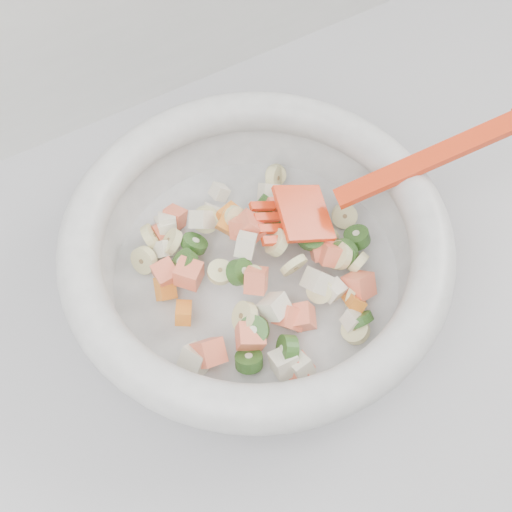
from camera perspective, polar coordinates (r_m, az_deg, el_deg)
counter at (r=1.03m, az=-5.97°, el=-17.85°), size 2.00×0.60×0.90m
mixing_bowl at (r=0.59m, az=0.06°, el=0.37°), size 0.45×0.35×0.14m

